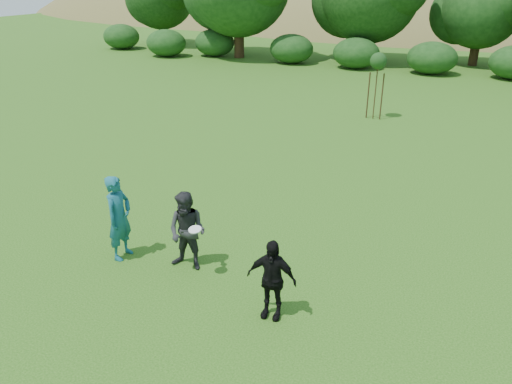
# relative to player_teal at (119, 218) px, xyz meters

# --- Properties ---
(ground) EXTENTS (120.00, 120.00, 0.00)m
(ground) POSITION_rel_player_teal_xyz_m (2.24, -0.65, -0.98)
(ground) COLOR #19470C
(ground) RESTS_ON ground
(player_teal) EXTENTS (0.51, 0.75, 1.97)m
(player_teal) POSITION_rel_player_teal_xyz_m (0.00, 0.00, 0.00)
(player_teal) COLOR #175869
(player_teal) RESTS_ON ground
(player_grey) EXTENTS (0.91, 0.73, 1.78)m
(player_grey) POSITION_rel_player_teal_xyz_m (1.61, 0.26, -0.09)
(player_grey) COLOR #27282A
(player_grey) RESTS_ON ground
(player_black) EXTENTS (0.98, 0.50, 1.62)m
(player_black) POSITION_rel_player_teal_xyz_m (3.92, -0.48, -0.18)
(player_black) COLOR black
(player_black) RESTS_ON ground
(frisbee) EXTENTS (0.27, 0.27, 0.07)m
(frisbee) POSITION_rel_player_teal_xyz_m (1.98, 0.00, 0.16)
(frisbee) COLOR white
(frisbee) RESTS_ON ground
(sapling) EXTENTS (0.70, 0.70, 2.85)m
(sapling) POSITION_rel_player_teal_xyz_m (2.33, 14.01, 1.43)
(sapling) COLOR #3F2919
(sapling) RESTS_ON ground
(hillside) EXTENTS (150.00, 72.00, 52.00)m
(hillside) POSITION_rel_player_teal_xyz_m (1.68, 67.80, -12.96)
(hillside) COLOR olive
(hillside) RESTS_ON ground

